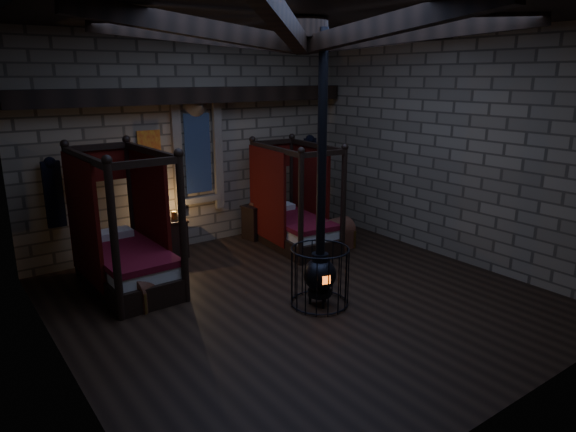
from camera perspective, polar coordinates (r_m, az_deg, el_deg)
room at (r=7.60m, az=1.20°, el=17.77°), size 7.02×7.02×4.29m
bed_left at (r=8.91m, az=-17.61°, el=-4.08°), size 1.21×2.22×2.29m
bed_right at (r=10.56m, az=0.64°, el=-0.60°), size 1.25×2.10×2.10m
trunk_left at (r=8.31m, az=-15.02°, el=-7.72°), size 0.87×0.74×0.54m
trunk_right at (r=10.43m, az=4.87°, el=-2.22°), size 0.90×0.60×0.63m
nightstand_left at (r=10.21m, az=-12.38°, el=-2.33°), size 0.54×0.53×0.91m
nightstand_right at (r=11.08m, az=-3.72°, el=-0.63°), size 0.53×0.51×0.80m
stove at (r=7.84m, az=3.56°, el=-5.92°), size 0.90×0.90×4.05m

